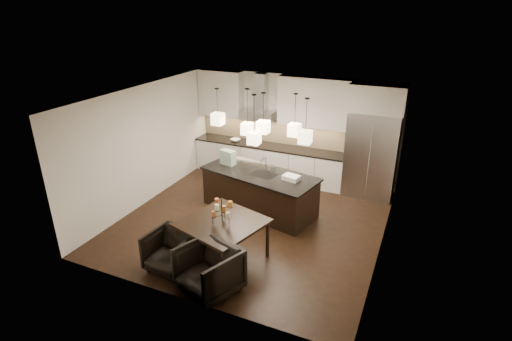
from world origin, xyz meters
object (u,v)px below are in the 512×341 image
at_px(dining_table, 223,240).
at_px(armchair_left, 171,251).
at_px(refrigerator, 371,155).
at_px(armchair_right, 209,270).
at_px(island_body, 259,192).

relative_size(dining_table, armchair_left, 1.67).
bearing_deg(refrigerator, dining_table, -117.57).
bearing_deg(armchair_right, refrigerator, 91.47).
height_order(island_body, armchair_left, island_body).
xyz_separation_m(armchair_left, armchair_right, (0.94, -0.27, 0.05)).
bearing_deg(dining_table, armchair_left, -123.02).
bearing_deg(island_body, armchair_left, -89.73).
relative_size(refrigerator, armchair_left, 2.67).
distance_m(dining_table, armchair_left, 0.96).
distance_m(dining_table, armchair_right, 0.93).
height_order(refrigerator, island_body, refrigerator).
xyz_separation_m(refrigerator, armchair_right, (-1.81, -4.78, -0.66)).
bearing_deg(refrigerator, armchair_left, -121.34).
height_order(dining_table, armchair_left, dining_table).
relative_size(refrigerator, dining_table, 1.60).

